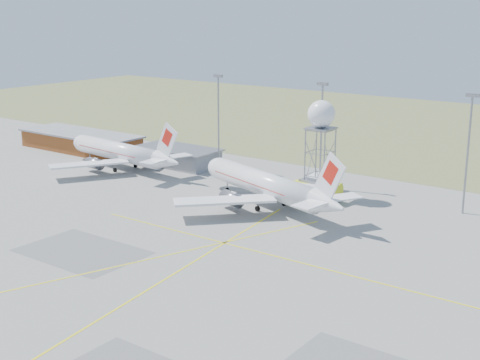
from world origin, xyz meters
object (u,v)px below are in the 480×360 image
Objects in this scene: airliner_main at (266,185)px; fire_truck at (319,191)px; baggage_tug at (124,159)px; radar_tower at (320,144)px; airliner_far at (121,152)px.

airliner_main is 10.74m from fire_truck.
airliner_main reaches higher than baggage_tug.
airliner_main is at bearing -113.33° from radar_tower.
baggage_tug is at bearing -41.95° from airliner_far.
radar_tower is (4.60, 10.65, 6.24)m from airliner_main.
radar_tower is at bearing 123.92° from fire_truck.
fire_truck is 51.75m from baggage_tug.
radar_tower reaches higher than airliner_far.
airliner_far is 16.32× the size of baggage_tug.
fire_truck is at bearing -103.10° from airliner_main.
fire_truck is at bearing -168.75° from airliner_far.
airliner_main is 47.43m from baggage_tug.
baggage_tug is at bearing 6.08° from airliner_main.
airliner_far is 47.06m from fire_truck.
radar_tower is at bearing -1.30° from baggage_tug.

